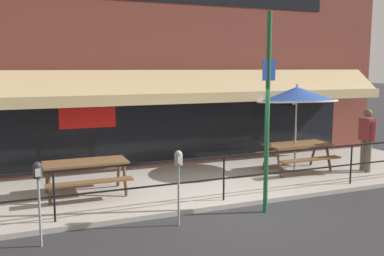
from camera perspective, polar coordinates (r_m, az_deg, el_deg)
The scene contains 11 objects.
ground_plane at distance 9.08m, azimuth 5.08°, elevation -10.67°, with size 120.00×120.00×0.00m, color #2D2D30.
patio_deck at distance 10.80m, azimuth 0.17°, elevation -7.31°, with size 15.00×4.00×0.10m, color #ADA89E.
restaurant_building at distance 12.53m, azimuth -3.81°, elevation 12.25°, with size 15.00×1.60×7.72m.
patio_railing at distance 9.12m, azimuth 4.27°, elevation -5.36°, with size 13.84×0.04×0.97m.
picnic_table_left at distance 9.75m, azimuth -13.99°, elevation -5.25°, with size 1.80×1.42×0.76m.
picnic_table_centre at distance 12.01m, azimuth 13.87°, elevation -2.76°, with size 1.80×1.42×0.76m.
patio_umbrella_centre at distance 11.91m, azimuth 13.80°, elevation 4.30°, with size 2.14×2.14×2.38m.
pedestrian_walking at distance 12.50m, azimuth 22.27°, elevation -1.08°, with size 0.26×0.62×1.71m.
parking_meter_near at distance 7.33m, azimuth -19.85°, elevation -6.33°, with size 0.15×0.16×1.42m.
parking_meter_far at distance 7.82m, azimuth -1.82°, elevation -4.97°, with size 0.15×0.16×1.42m.
street_sign_pole at distance 8.54m, azimuth 10.03°, elevation 2.11°, with size 0.28×0.09×3.97m.
Camera 1 is at (-3.98, -7.62, 2.91)m, focal length 40.00 mm.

